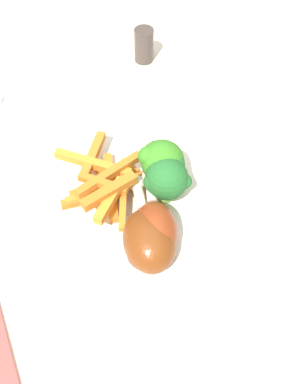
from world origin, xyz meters
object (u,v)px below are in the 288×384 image
(dinner_plate, at_px, (144,205))
(pepper_shaker, at_px, (144,45))
(carrot_fries_pile, at_px, (107,183))
(broccoli_floret_front, at_px, (167,178))
(broccoli_floret_middle, at_px, (160,161))
(chicken_drumstick_far, at_px, (155,228))
(chicken_drumstick_near, at_px, (149,238))
(dining_table, at_px, (116,236))

(dinner_plate, distance_m, pepper_shaker, 0.28)
(carrot_fries_pile, distance_m, pepper_shaker, 0.27)
(broccoli_floret_front, relative_size, pepper_shaker, 1.17)
(broccoli_floret_middle, distance_m, chicken_drumstick_far, 0.08)
(chicken_drumstick_far, bearing_deg, broccoli_floret_middle, 171.30)
(carrot_fries_pile, xyz_separation_m, pepper_shaker, (-0.26, 0.06, -0.00))
(dinner_plate, height_order, broccoli_floret_middle, broccoli_floret_middle)
(carrot_fries_pile, height_order, chicken_drumstick_near, chicken_drumstick_near)
(broccoli_floret_front, bearing_deg, carrot_fries_pile, -100.02)
(broccoli_floret_front, relative_size, chicken_drumstick_near, 0.48)
(chicken_drumstick_far, bearing_deg, carrot_fries_pile, -143.34)
(broccoli_floret_middle, distance_m, chicken_drumstick_near, 0.10)
(broccoli_floret_middle, distance_m, pepper_shaker, 0.25)
(dining_table, distance_m, carrot_fries_pile, 0.13)
(dinner_plate, height_order, chicken_drumstick_far, chicken_drumstick_far)
(pepper_shaker, bearing_deg, dinner_plate, -3.63)
(chicken_drumstick_near, distance_m, pepper_shaker, 0.34)
(broccoli_floret_middle, bearing_deg, dinner_plate, -35.09)
(chicken_drumstick_near, bearing_deg, broccoli_floret_middle, 167.74)
(broccoli_floret_middle, xyz_separation_m, carrot_fries_pile, (0.01, -0.06, -0.02))
(dining_table, relative_size, dinner_plate, 5.01)
(broccoli_floret_front, height_order, carrot_fries_pile, broccoli_floret_front)
(chicken_drumstick_near, xyz_separation_m, chicken_drumstick_far, (-0.01, 0.01, 0.00))
(dinner_plate, relative_size, pepper_shaker, 4.56)
(broccoli_floret_front, bearing_deg, chicken_drumstick_far, -16.99)
(dinner_plate, relative_size, broccoli_floret_front, 3.90)
(broccoli_floret_front, bearing_deg, pepper_shaker, -178.25)
(carrot_fries_pile, height_order, pepper_shaker, carrot_fries_pile)
(broccoli_floret_front, xyz_separation_m, chicken_drumstick_near, (0.07, -0.03, -0.01))
(dinner_plate, xyz_separation_m, pepper_shaker, (-0.28, 0.02, 0.02))
(broccoli_floret_front, height_order, pepper_shaker, broccoli_floret_front)
(broccoli_floret_middle, bearing_deg, carrot_fries_pile, -79.06)
(dinner_plate, bearing_deg, chicken_drumstick_far, 9.69)
(broccoli_floret_front, xyz_separation_m, chicken_drumstick_far, (0.06, -0.02, -0.01))
(broccoli_floret_front, distance_m, carrot_fries_pile, 0.07)
(dining_table, xyz_separation_m, dinner_plate, (0.02, 0.04, 0.11))
(chicken_drumstick_near, bearing_deg, chicken_drumstick_far, 146.76)
(chicken_drumstick_near, relative_size, pepper_shaker, 2.43)
(dinner_plate, bearing_deg, pepper_shaker, 176.37)
(carrot_fries_pile, bearing_deg, broccoli_floret_front, 79.98)
(chicken_drumstick_far, relative_size, pepper_shaker, 2.34)
(pepper_shaker, bearing_deg, carrot_fries_pile, -12.98)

